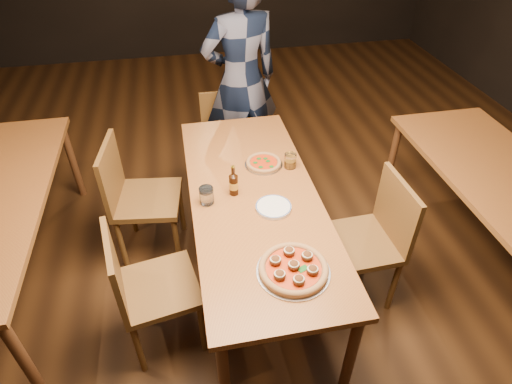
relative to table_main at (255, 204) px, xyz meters
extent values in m
plane|color=black|center=(0.00, 0.00, -0.68)|extent=(9.00, 9.00, 0.00)
cube|color=brown|center=(0.00, 0.00, 0.05)|extent=(0.80, 2.00, 0.04)
cylinder|color=#583019|center=(-0.34, -0.94, -0.32)|extent=(0.06, 0.06, 0.71)
cylinder|color=#583019|center=(-0.34, 0.94, -0.32)|extent=(0.06, 0.06, 0.71)
cylinder|color=#583019|center=(0.34, -0.94, -0.32)|extent=(0.06, 0.06, 0.71)
cylinder|color=#583019|center=(0.34, 0.94, -0.32)|extent=(0.06, 0.06, 0.71)
cylinder|color=#583019|center=(-1.36, -0.64, -0.32)|extent=(0.06, 0.06, 0.71)
cylinder|color=#583019|center=(-1.36, 1.24, -0.32)|extent=(0.06, 0.06, 0.71)
cylinder|color=#583019|center=(1.36, 0.74, -0.32)|extent=(0.06, 0.06, 0.71)
cylinder|color=#583019|center=(2.04, 0.74, -0.32)|extent=(0.06, 0.06, 0.71)
cylinder|color=#B7B7BF|center=(0.08, -0.65, 0.08)|extent=(0.38, 0.38, 0.01)
cylinder|color=tan|center=(0.08, -0.65, 0.09)|extent=(0.36, 0.36, 0.02)
torus|color=tan|center=(0.08, -0.65, 0.10)|extent=(0.36, 0.36, 0.04)
cylinder|color=#B5360A|center=(0.08, -0.65, 0.10)|extent=(0.29, 0.29, 0.00)
cylinder|color=#B7B7BF|center=(0.13, 0.32, 0.07)|extent=(0.26, 0.26, 0.01)
cylinder|color=tan|center=(0.13, 0.32, 0.08)|extent=(0.24, 0.24, 0.02)
torus|color=tan|center=(0.13, 0.32, 0.09)|extent=(0.24, 0.24, 0.03)
cylinder|color=#B5360A|center=(0.13, 0.32, 0.09)|extent=(0.19, 0.19, 0.00)
cylinder|color=white|center=(0.09, -0.14, 0.08)|extent=(0.22, 0.22, 0.02)
cylinder|color=black|center=(-0.12, 0.05, 0.14)|extent=(0.06, 0.06, 0.14)
cylinder|color=black|center=(-0.12, 0.05, 0.24)|extent=(0.02, 0.02, 0.07)
cylinder|color=gold|center=(-0.12, 0.05, 0.14)|extent=(0.06, 0.06, 0.05)
cylinder|color=white|center=(-0.30, -0.01, 0.13)|extent=(0.09, 0.09, 0.11)
cylinder|color=#995D11|center=(0.30, 0.26, 0.12)|extent=(0.08, 0.08, 0.10)
imported|color=black|center=(0.14, 1.32, 0.25)|extent=(0.76, 0.58, 1.86)
camera|label=1|loc=(-0.39, -2.05, 1.77)|focal=30.00mm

